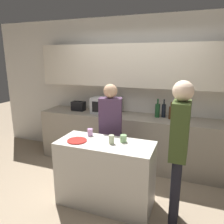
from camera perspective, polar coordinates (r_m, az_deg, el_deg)
ground_plane at (r=3.18m, az=-1.94°, el=-24.03°), size 14.00×14.00×0.00m
back_wall at (r=4.11m, az=6.88°, el=7.96°), size 6.40×0.40×2.70m
back_counter at (r=4.11m, az=5.52°, el=-7.38°), size 3.60×0.62×0.94m
kitchen_island at (r=3.06m, az=-1.72°, el=-15.72°), size 1.27×0.56×0.89m
microwave at (r=4.13m, az=-1.48°, el=1.76°), size 0.52×0.39×0.30m
toaster at (r=4.40m, az=-8.76°, el=1.57°), size 0.26×0.16×0.18m
bottle_0 at (r=3.92m, az=11.78°, el=0.46°), size 0.09×0.09×0.33m
bottle_1 at (r=3.95m, az=13.35°, el=0.43°), size 0.07×0.07×0.32m
bottle_2 at (r=3.86m, az=15.09°, el=-0.12°), size 0.07×0.07×0.30m
plate_on_island at (r=2.94m, az=-9.12°, el=-7.39°), size 0.26×0.26×0.01m
cup_0 at (r=2.81m, az=-0.14°, el=-7.16°), size 0.07×0.07×0.11m
cup_1 at (r=3.11m, az=-5.75°, el=-5.26°), size 0.08×0.08×0.10m
cup_2 at (r=2.86m, az=2.99°, el=-6.94°), size 0.09×0.09×0.09m
person_left at (r=2.61m, az=17.15°, el=-7.41°), size 0.23×0.34×1.73m
person_center at (r=3.37m, az=-0.39°, el=-3.71°), size 0.38×0.27×1.59m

